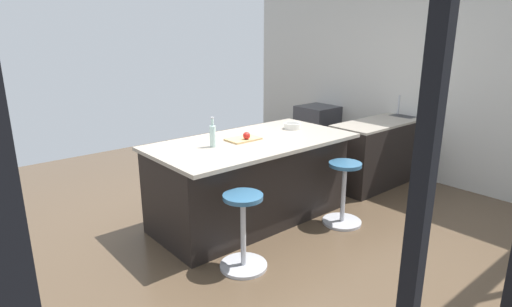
# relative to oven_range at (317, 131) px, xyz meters

# --- Properties ---
(ground_plane) EXTENTS (7.68, 7.68, 0.00)m
(ground_plane) POSITION_rel_oven_range_xyz_m (2.60, 1.19, -0.44)
(ground_plane) COLOR brown
(interior_partition_left) EXTENTS (0.12, 5.86, 2.97)m
(interior_partition_left) POSITION_rel_oven_range_xyz_m (-0.35, 1.19, 1.05)
(interior_partition_left) COLOR beige
(interior_partition_left) RESTS_ON ground_plane
(sink_cabinet) EXTENTS (2.28, 0.60, 1.18)m
(sink_cabinet) POSITION_rel_oven_range_xyz_m (-0.00, 1.49, 0.02)
(sink_cabinet) COLOR black
(sink_cabinet) RESTS_ON ground_plane
(oven_range) EXTENTS (0.60, 0.61, 0.87)m
(oven_range) POSITION_rel_oven_range_xyz_m (0.00, 0.00, 0.00)
(oven_range) COLOR #38383D
(oven_range) RESTS_ON ground_plane
(kitchen_island) EXTENTS (2.27, 1.17, 0.96)m
(kitchen_island) POSITION_rel_oven_range_xyz_m (2.54, 1.25, 0.05)
(kitchen_island) COLOR black
(kitchen_island) RESTS_ON ground_plane
(stool_by_window) EXTENTS (0.44, 0.44, 0.72)m
(stool_by_window) POSITION_rel_oven_range_xyz_m (1.82, 2.02, -0.10)
(stool_by_window) COLOR #B7B7BC
(stool_by_window) RESTS_ON ground_plane
(stool_middle) EXTENTS (0.44, 0.44, 0.72)m
(stool_middle) POSITION_rel_oven_range_xyz_m (3.26, 2.02, -0.10)
(stool_middle) COLOR #B7B7BC
(stool_middle) RESTS_ON ground_plane
(cutting_board) EXTENTS (0.36, 0.24, 0.02)m
(cutting_board) POSITION_rel_oven_range_xyz_m (2.62, 1.23, 0.53)
(cutting_board) COLOR tan
(cutting_board) RESTS_ON kitchen_island
(apple_red) EXTENTS (0.08, 0.08, 0.08)m
(apple_red) POSITION_rel_oven_range_xyz_m (2.62, 1.29, 0.58)
(apple_red) COLOR red
(apple_red) RESTS_ON cutting_board
(water_bottle) EXTENTS (0.06, 0.06, 0.31)m
(water_bottle) POSITION_rel_oven_range_xyz_m (3.04, 1.25, 0.64)
(water_bottle) COLOR silver
(water_bottle) RESTS_ON kitchen_island
(fruit_bowl) EXTENTS (0.20, 0.20, 0.07)m
(fruit_bowl) POSITION_rel_oven_range_xyz_m (1.82, 1.19, 0.56)
(fruit_bowl) COLOR silver
(fruit_bowl) RESTS_ON kitchen_island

